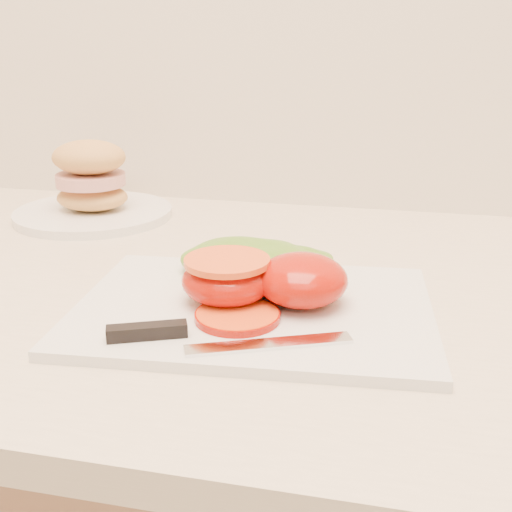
# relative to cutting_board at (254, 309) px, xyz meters

# --- Properties ---
(cutting_board) EXTENTS (0.35, 0.27, 0.01)m
(cutting_board) POSITION_rel_cutting_board_xyz_m (0.00, 0.00, 0.00)
(cutting_board) COLOR silver
(cutting_board) RESTS_ON counter
(tomato_half_dome) EXTENTS (0.09, 0.09, 0.05)m
(tomato_half_dome) POSITION_rel_cutting_board_xyz_m (0.04, 0.01, 0.03)
(tomato_half_dome) COLOR #B6140A
(tomato_half_dome) RESTS_ON cutting_board
(tomato_half_cut) EXTENTS (0.09, 0.09, 0.04)m
(tomato_half_cut) POSITION_rel_cutting_board_xyz_m (-0.03, 0.00, 0.03)
(tomato_half_cut) COLOR #B6140A
(tomato_half_cut) RESTS_ON cutting_board
(tomato_slice_0) EXTENTS (0.07, 0.07, 0.01)m
(tomato_slice_0) POSITION_rel_cutting_board_xyz_m (-0.01, -0.04, 0.01)
(tomato_slice_0) COLOR #F55317
(tomato_slice_0) RESTS_ON cutting_board
(lettuce_leaf_0) EXTENTS (0.17, 0.12, 0.03)m
(lettuce_leaf_0) POSITION_rel_cutting_board_xyz_m (-0.02, 0.07, 0.02)
(lettuce_leaf_0) COLOR olive
(lettuce_leaf_0) RESTS_ON cutting_board
(lettuce_leaf_1) EXTENTS (0.14, 0.13, 0.02)m
(lettuce_leaf_1) POSITION_rel_cutting_board_xyz_m (0.02, 0.08, 0.02)
(lettuce_leaf_1) COLOR olive
(lettuce_leaf_1) RESTS_ON cutting_board
(knife) EXTENTS (0.20, 0.07, 0.01)m
(knife) POSITION_rel_cutting_board_xyz_m (-0.03, -0.08, 0.01)
(knife) COLOR silver
(knife) RESTS_ON cutting_board
(sandwich_plate) EXTENTS (0.22, 0.22, 0.11)m
(sandwich_plate) POSITION_rel_cutting_board_xyz_m (-0.30, 0.28, 0.03)
(sandwich_plate) COLOR white
(sandwich_plate) RESTS_ON counter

